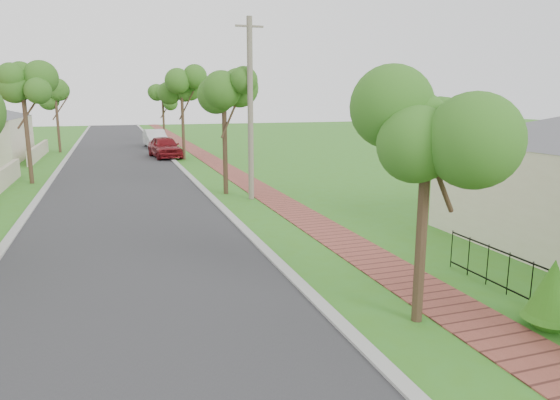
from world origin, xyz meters
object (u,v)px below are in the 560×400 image
parked_car_white (155,139)px  near_tree (427,132)px  utility_pole (250,109)px  parked_car_red (165,147)px

parked_car_white → near_tree: bearing=-90.9°
parked_car_white → utility_pole: size_ratio=0.62×
parked_car_red → parked_car_white: 8.35m
utility_pole → parked_car_red: bearing=96.8°
near_tree → utility_pole: bearing=89.6°
parked_car_white → utility_pole: 25.63m
near_tree → utility_pole: 12.93m
parked_car_red → near_tree: (1.91, -29.93, 2.97)m
parked_car_red → parked_car_white: (-0.00, 8.35, -0.00)m
parked_car_red → parked_car_white: bearing=83.1°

